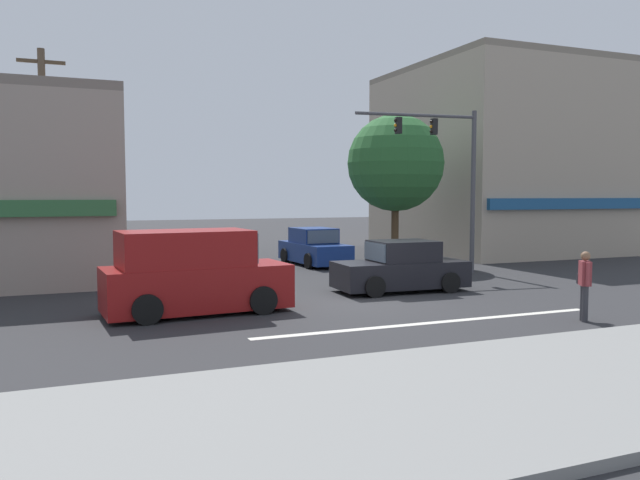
% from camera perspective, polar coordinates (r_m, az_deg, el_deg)
% --- Properties ---
extents(ground_plane, '(120.00, 120.00, 0.00)m').
position_cam_1_polar(ground_plane, '(18.01, 4.34, -5.46)').
color(ground_plane, '#2B2B2D').
extents(lane_marking_stripe, '(9.00, 0.24, 0.01)m').
position_cam_1_polar(lane_marking_stripe, '(15.01, 10.39, -7.43)').
color(lane_marking_stripe, silver).
rests_on(lane_marking_stripe, ground).
extents(sidewalk_curb, '(40.00, 5.00, 0.16)m').
position_cam_1_polar(sidewalk_curb, '(11.24, 24.56, -11.29)').
color(sidewalk_curb, gray).
rests_on(sidewalk_curb, ground).
extents(building_right_corner, '(10.15, 11.02, 9.66)m').
position_cam_1_polar(building_right_corner, '(35.15, 16.02, 6.96)').
color(building_right_corner, tan).
rests_on(building_right_corner, ground).
extents(street_tree, '(4.12, 4.12, 6.42)m').
position_cam_1_polar(street_tree, '(26.95, 6.92, 6.98)').
color(street_tree, '#4C3823').
rests_on(street_tree, ground).
extents(utility_pole_near_left, '(1.40, 0.22, 7.52)m').
position_cam_1_polar(utility_pole_near_left, '(21.50, -23.88, 6.22)').
color(utility_pole_near_left, brown).
rests_on(utility_pole_near_left, ground).
extents(traffic_light_mast, '(4.87, 0.67, 6.20)m').
position_cam_1_polar(traffic_light_mast, '(24.29, 11.84, 6.83)').
color(traffic_light_mast, '#47474C').
rests_on(traffic_light_mast, ground).
extents(van_crossing_center, '(4.71, 2.28, 2.11)m').
position_cam_1_polar(van_crossing_center, '(16.07, -11.51, -3.06)').
color(van_crossing_center, maroon).
rests_on(van_crossing_center, ground).
extents(sedan_approaching_near, '(2.07, 4.19, 1.58)m').
position_cam_1_polar(sedan_approaching_near, '(26.79, -0.53, -0.75)').
color(sedan_approaching_near, navy).
rests_on(sedan_approaching_near, ground).
extents(sedan_waiting_far, '(4.16, 1.99, 1.58)m').
position_cam_1_polar(sedan_waiting_far, '(19.59, 7.40, -2.60)').
color(sedan_waiting_far, black).
rests_on(sedan_waiting_far, ground).
extents(pedestrian_foreground_with_bag, '(0.54, 0.63, 1.67)m').
position_cam_1_polar(pedestrian_foreground_with_bag, '(16.08, 23.04, -3.50)').
color(pedestrian_foreground_with_bag, '#333338').
rests_on(pedestrian_foreground_with_bag, ground).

